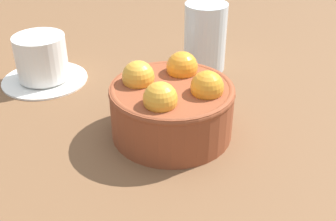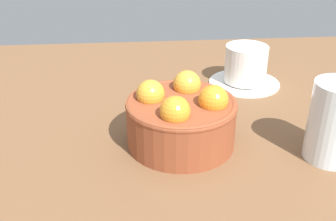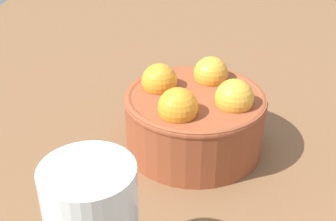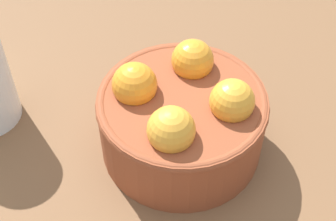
% 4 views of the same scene
% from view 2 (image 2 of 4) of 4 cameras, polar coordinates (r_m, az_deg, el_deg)
% --- Properties ---
extents(ground_plane, '(1.46, 0.93, 0.03)m').
position_cam_2_polar(ground_plane, '(0.58, 1.77, -5.93)').
color(ground_plane, brown).
extents(terracotta_bowl, '(0.15, 0.15, 0.09)m').
position_cam_2_polar(terracotta_bowl, '(0.55, 1.87, -0.95)').
color(terracotta_bowl, brown).
rests_on(terracotta_bowl, ground_plane).
extents(coffee_cup, '(0.13, 0.13, 0.07)m').
position_cam_2_polar(coffee_cup, '(0.76, 10.81, 5.94)').
color(coffee_cup, white).
rests_on(coffee_cup, ground_plane).
extents(water_glass, '(0.07, 0.07, 0.11)m').
position_cam_2_polar(water_glass, '(0.56, 22.35, -1.48)').
color(water_glass, silver).
rests_on(water_glass, ground_plane).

